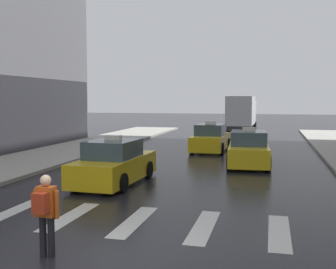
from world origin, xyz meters
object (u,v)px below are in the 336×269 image
at_px(pedestrian_with_backpack, 45,209).
at_px(taxi_third, 211,139).
at_px(taxi_second, 249,150).
at_px(taxi_lead, 114,164).
at_px(box_truck, 242,113).

bearing_deg(pedestrian_with_backpack, taxi_third, 87.47).
distance_m(taxi_second, pedestrian_with_backpack, 13.06).
bearing_deg(taxi_lead, taxi_second, 50.17).
relative_size(taxi_second, pedestrian_with_backpack, 2.81).
distance_m(box_truck, pedestrian_with_backpack, 31.00).
distance_m(taxi_lead, taxi_second, 7.19).
distance_m(taxi_second, taxi_third, 5.44).
relative_size(taxi_second, box_truck, 0.61).
bearing_deg(pedestrian_with_backpack, taxi_lead, 100.67).
xyz_separation_m(taxi_third, pedestrian_with_backpack, (-0.77, -17.48, 0.25)).
relative_size(taxi_lead, box_truck, 0.61).
bearing_deg(taxi_second, pedestrian_with_backpack, -104.49).
relative_size(taxi_lead, taxi_second, 0.99).
height_order(box_truck, pedestrian_with_backpack, box_truck).
xyz_separation_m(taxi_lead, pedestrian_with_backpack, (1.34, -7.12, 0.25)).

